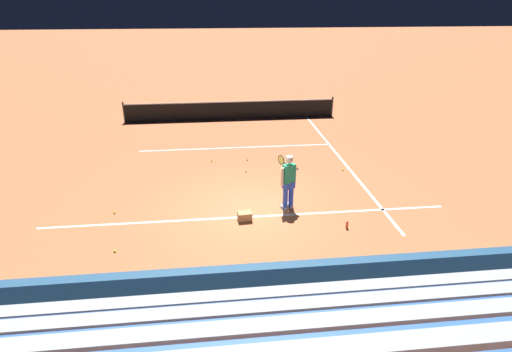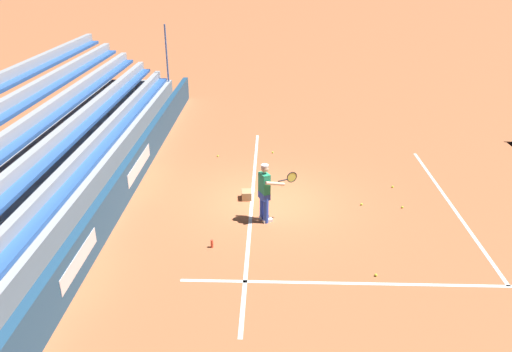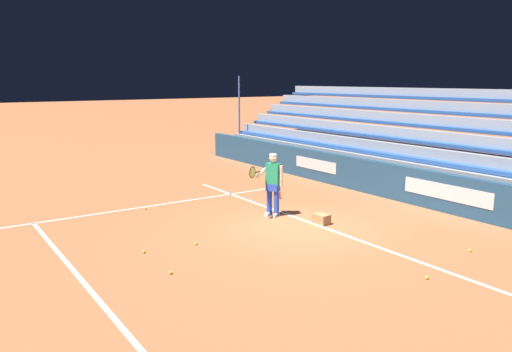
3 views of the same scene
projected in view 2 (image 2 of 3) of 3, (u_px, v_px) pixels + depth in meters
name	position (u px, v px, depth m)	size (l,w,h in m)	color
ground_plane	(268.00, 201.00, 15.22)	(160.00, 160.00, 0.00)	#B7663D
court_baseline_white	(252.00, 201.00, 15.23)	(12.00, 0.10, 0.01)	white
court_sideline_white	(442.00, 285.00, 11.35)	(0.10, 12.00, 0.01)	white
court_service_line_white	(450.00, 203.00, 15.06)	(8.22, 0.10, 0.01)	white
back_wall_sponsor_board	(125.00, 183.00, 15.11)	(23.34, 0.25, 1.10)	navy
bleacher_stand	(38.00, 174.00, 15.09)	(22.17, 4.00, 3.85)	#9EA3A8
tennis_player	(265.00, 192.00, 13.74)	(0.56, 1.07, 1.71)	blue
ball_box_cardboard	(247.00, 195.00, 15.31)	(0.40, 0.30, 0.26)	#A87F51
tennis_ball_toward_net	(273.00, 152.00, 18.85)	(0.07, 0.07, 0.07)	#CCE533
tennis_ball_by_box	(376.00, 275.00, 11.66)	(0.07, 0.07, 0.07)	#CCE533
tennis_ball_near_player	(402.00, 207.00, 14.78)	(0.07, 0.07, 0.07)	#CCE533
tennis_ball_on_baseline	(393.00, 187.00, 16.07)	(0.07, 0.07, 0.07)	#CCE533
tennis_ball_far_left	(361.00, 204.00, 14.95)	(0.07, 0.07, 0.07)	#CCE533
tennis_ball_stray_back	(218.00, 156.00, 18.51)	(0.07, 0.07, 0.07)	#CCE533
water_bottle	(212.00, 244.00, 12.77)	(0.07, 0.07, 0.22)	#EA4C33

